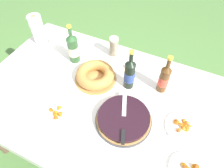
{
  "coord_description": "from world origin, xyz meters",
  "views": [
    {
      "loc": [
        0.44,
        -0.7,
        1.93
      ],
      "look_at": [
        0.06,
        0.09,
        0.84
      ],
      "focal_mm": 32.0,
      "sensor_mm": 36.0,
      "label": 1
    }
  ],
  "objects": [
    {
      "name": "cider_bottle_green",
      "position": [
        -0.34,
        0.24,
        0.91
      ],
      "size": [
        0.09,
        0.09,
        0.33
      ],
      "color": "#2D562D",
      "rests_on": "tablecloth"
    },
    {
      "name": "cider_bottle_amber",
      "position": [
        0.38,
        0.25,
        0.9
      ],
      "size": [
        0.07,
        0.07,
        0.32
      ],
      "color": "brown",
      "rests_on": "tablecloth"
    },
    {
      "name": "snack_plate_near",
      "position": [
        0.59,
        0.01,
        0.79
      ],
      "size": [
        0.23,
        0.23,
        0.05
      ],
      "color": "white",
      "rests_on": "tablecloth"
    },
    {
      "name": "garden_table",
      "position": [
        0.0,
        0.0,
        0.71
      ],
      "size": [
        1.73,
        1.12,
        0.78
      ],
      "color": "brown",
      "rests_on": "ground_plane"
    },
    {
      "name": "juice_bottle_red",
      "position": [
        0.15,
        0.18,
        0.91
      ],
      "size": [
        0.08,
        0.08,
        0.34
      ],
      "color": "black",
      "rests_on": "tablecloth"
    },
    {
      "name": "bundt_cake",
      "position": [
        -0.1,
        0.13,
        0.82
      ],
      "size": [
        0.32,
        0.32,
        0.09
      ],
      "color": "#B78447",
      "rests_on": "tablecloth"
    },
    {
      "name": "cup_stack",
      "position": [
        -0.08,
        0.43,
        0.87
      ],
      "size": [
        0.07,
        0.07,
        0.18
      ],
      "color": "beige",
      "rests_on": "tablecloth"
    },
    {
      "name": "tablecloth",
      "position": [
        0.0,
        0.0,
        0.77
      ],
      "size": [
        1.74,
        1.13,
        0.1
      ],
      "color": "white",
      "rests_on": "garden_table"
    },
    {
      "name": "berry_tart",
      "position": [
        0.24,
        -0.11,
        0.81
      ],
      "size": [
        0.36,
        0.36,
        0.06
      ],
      "color": "#38383D",
      "rests_on": "tablecloth"
    },
    {
      "name": "ground_plane",
      "position": [
        0.0,
        0.0,
        0.0
      ],
      "size": [
        16.0,
        16.0,
        0.0
      ],
      "primitive_type": "plane",
      "color": "#568442"
    },
    {
      "name": "paper_towel_roll",
      "position": [
        -0.74,
        0.31,
        0.91
      ],
      "size": [
        0.11,
        0.11,
        0.26
      ],
      "color": "white",
      "rests_on": "tablecloth"
    },
    {
      "name": "snack_plate_right",
      "position": [
        -0.17,
        -0.26,
        0.79
      ],
      "size": [
        0.22,
        0.22,
        0.05
      ],
      "color": "white",
      "rests_on": "tablecloth"
    },
    {
      "name": "serving_knife",
      "position": [
        0.25,
        -0.14,
        0.84
      ],
      "size": [
        0.16,
        0.36,
        0.01
      ],
      "rotation": [
        0.0,
        0.0,
        1.94
      ],
      "color": "silver",
      "rests_on": "berry_tart"
    }
  ]
}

